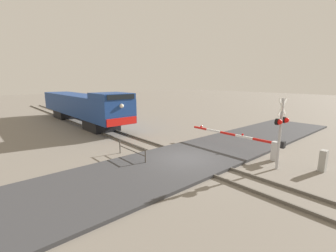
{
  "coord_description": "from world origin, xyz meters",
  "views": [
    {
      "loc": [
        -9.64,
        -9.39,
        4.83
      ],
      "look_at": [
        0.84,
        2.57,
        1.64
      ],
      "focal_mm": 24.57,
      "sensor_mm": 36.0,
      "label": 1
    }
  ],
  "objects_px": {
    "utility_cabinet": "(323,161)",
    "crossing_gate": "(258,144)",
    "guard_railing": "(132,149)",
    "locomotive": "(82,106)",
    "crossing_signal": "(281,126)"
  },
  "relations": [
    {
      "from": "utility_cabinet",
      "to": "guard_railing",
      "type": "distance_m",
      "value": 10.76
    },
    {
      "from": "locomotive",
      "to": "crossing_signal",
      "type": "xyz_separation_m",
      "value": [
        2.8,
        -20.6,
        0.45
      ]
    },
    {
      "from": "utility_cabinet",
      "to": "guard_railing",
      "type": "xyz_separation_m",
      "value": [
        -6.63,
        8.47,
        0.04
      ]
    },
    {
      "from": "locomotive",
      "to": "utility_cabinet",
      "type": "distance_m",
      "value": 22.8
    },
    {
      "from": "crossing_gate",
      "to": "locomotive",
      "type": "bearing_deg",
      "value": 102.2
    },
    {
      "from": "crossing_signal",
      "to": "crossing_gate",
      "type": "bearing_deg",
      "value": 54.98
    },
    {
      "from": "locomotive",
      "to": "utility_cabinet",
      "type": "height_order",
      "value": "locomotive"
    },
    {
      "from": "utility_cabinet",
      "to": "crossing_gate",
      "type": "bearing_deg",
      "value": 93.97
    },
    {
      "from": "guard_railing",
      "to": "utility_cabinet",
      "type": "bearing_deg",
      "value": -51.93
    },
    {
      "from": "crossing_signal",
      "to": "locomotive",
      "type": "bearing_deg",
      "value": 97.74
    },
    {
      "from": "locomotive",
      "to": "crossing_signal",
      "type": "bearing_deg",
      "value": -82.26
    },
    {
      "from": "crossing_gate",
      "to": "guard_railing",
      "type": "distance_m",
      "value": 8.06
    },
    {
      "from": "locomotive",
      "to": "guard_railing",
      "type": "distance_m",
      "value": 14.13
    },
    {
      "from": "locomotive",
      "to": "crossing_signal",
      "type": "relative_size",
      "value": 4.67
    },
    {
      "from": "crossing_gate",
      "to": "crossing_signal",
      "type": "bearing_deg",
      "value": -125.02
    }
  ]
}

